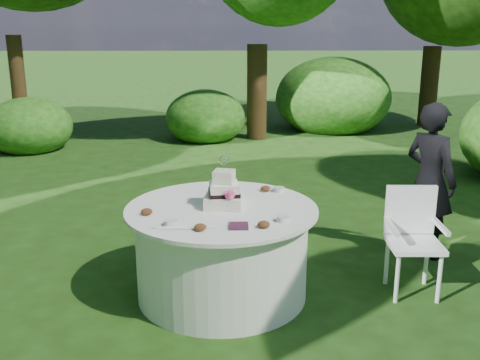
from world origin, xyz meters
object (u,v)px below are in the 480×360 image
(guest, at_px, (430,180))
(chair, at_px, (413,232))
(table, at_px, (222,251))
(cake, at_px, (224,193))
(napkins, at_px, (239,226))

(guest, distance_m, chair, 0.88)
(table, distance_m, cake, 0.50)
(guest, distance_m, table, 2.18)
(napkins, xyz_separation_m, chair, (1.46, 0.52, -0.26))
(table, bearing_deg, napkins, -73.62)
(napkins, bearing_deg, cake, 102.92)
(table, bearing_deg, guest, 22.66)
(napkins, relative_size, table, 0.09)
(guest, bearing_deg, cake, 77.80)
(table, bearing_deg, chair, 2.57)
(guest, relative_size, table, 0.96)
(table, relative_size, cake, 3.70)
(cake, bearing_deg, guest, 22.24)
(napkins, xyz_separation_m, table, (-0.13, 0.45, -0.39))
(guest, relative_size, cake, 3.57)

